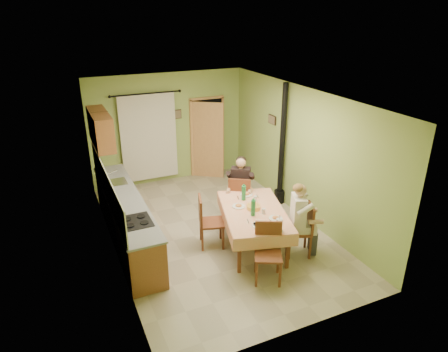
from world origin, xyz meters
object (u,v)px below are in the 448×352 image
man_right (300,211)px  stove_flue (281,162)px  chair_left (211,231)px  chair_far (240,207)px  dining_table (253,228)px  man_far (240,182)px  chair_right (299,240)px  chair_near (268,264)px

man_right → stove_flue: bearing=0.0°
chair_left → chair_far: bearing=141.7°
chair_far → chair_left: 1.18m
chair_left → dining_table: bearing=80.8°
dining_table → man_far: (0.23, 1.04, 0.50)m
chair_right → stove_flue: 2.25m
chair_far → man_right: man_right is taller
stove_flue → chair_right: bearing=-112.0°
chair_right → chair_far: bearing=36.7°
chair_near → man_far: (0.51, 2.07, 0.59)m
chair_right → stove_flue: (0.80, 1.97, 0.73)m
chair_far → man_far: (0.01, 0.01, 0.59)m
dining_table → chair_left: chair_left is taller
chair_near → chair_left: size_ratio=0.99×
man_right → chair_near: bearing=138.6°
chair_left → man_far: size_ratio=0.73×
dining_table → stove_flue: stove_flue is taller
chair_far → chair_near: size_ratio=1.02×
chair_far → chair_left: size_ratio=1.01×
chair_far → stove_flue: bearing=49.0°
chair_near → chair_left: 1.45m
dining_table → man_right: man_right is taller
man_far → dining_table: bearing=-70.0°
chair_far → stove_flue: (1.21, 0.35, 0.73)m
dining_table → chair_left: 0.82m
dining_table → chair_far: 1.06m
chair_far → man_far: man_far is taller
dining_table → man_right: size_ratio=1.52×
chair_left → man_far: 1.33m
dining_table → stove_flue: bearing=59.4°
dining_table → chair_right: size_ratio=2.11×
man_right → stove_flue: 2.13m
chair_far → chair_right: size_ratio=1.03×
man_far → stove_flue: stove_flue is taller
chair_right → man_right: bearing=90.0°
dining_table → man_far: bearing=92.7°
chair_right → man_right: 0.59m
man_far → man_right: bearing=-43.9°
chair_near → stove_flue: (1.71, 2.41, 0.73)m
man_far → stove_flue: (1.20, 0.34, 0.15)m
chair_left → stove_flue: 2.51m
chair_near → man_right: bearing=-127.2°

